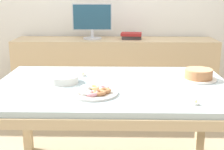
{
  "coord_description": "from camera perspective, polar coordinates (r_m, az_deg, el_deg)",
  "views": [
    {
      "loc": [
        0.04,
        -2.05,
        1.36
      ],
      "look_at": [
        -0.0,
        0.02,
        0.82
      ],
      "focal_mm": 50.0,
      "sensor_mm": 36.0,
      "label": 1
    }
  ],
  "objects": [
    {
      "name": "dining_table",
      "position": [
        2.16,
        0.05,
        -3.83
      ],
      "size": [
        1.65,
        1.08,
        0.76
      ],
      "color": "silver",
      "rests_on": "ground"
    },
    {
      "name": "tealight_right_edge",
      "position": [
        1.8,
        15.09,
        -5.01
      ],
      "size": [
        0.04,
        0.04,
        0.04
      ],
      "color": "silver",
      "rests_on": "dining_table"
    },
    {
      "name": "pastry_platter",
      "position": [
        1.92,
        -3.46,
        -3.11
      ],
      "size": [
        0.3,
        0.3,
        0.04
      ],
      "color": "silver",
      "rests_on": "dining_table"
    },
    {
      "name": "plate_stack",
      "position": [
        2.19,
        -8.91,
        -0.78
      ],
      "size": [
        0.21,
        0.21,
        0.05
      ],
      "color": "silver",
      "rests_on": "dining_table"
    },
    {
      "name": "sideboard",
      "position": [
        3.49,
        0.48,
        -0.59
      ],
      "size": [
        2.17,
        0.44,
        0.88
      ],
      "color": "#D1B284",
      "rests_on": "ground"
    },
    {
      "name": "computer_monitor",
      "position": [
        3.39,
        -3.65,
        9.76
      ],
      "size": [
        0.42,
        0.2,
        0.38
      ],
      "color": "silver",
      "rests_on": "sideboard"
    },
    {
      "name": "tealight_centre",
      "position": [
        2.35,
        -5.31,
        0.03
      ],
      "size": [
        0.04,
        0.04,
        0.04
      ],
      "color": "silver",
      "rests_on": "dining_table"
    },
    {
      "name": "cake_chocolate_round",
      "position": [
        2.31,
        15.53,
        0.0
      ],
      "size": [
        0.26,
        0.26,
        0.08
      ],
      "color": "silver",
      "rests_on": "dining_table"
    },
    {
      "name": "tealight_left_edge",
      "position": [
        2.38,
        -9.18,
        0.09
      ],
      "size": [
        0.04,
        0.04,
        0.04
      ],
      "color": "silver",
      "rests_on": "dining_table"
    },
    {
      "name": "book_stack",
      "position": [
        3.4,
        3.54,
        7.17
      ],
      "size": [
        0.23,
        0.19,
        0.07
      ],
      "color": "#3F3838",
      "rests_on": "sideboard"
    }
  ]
}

